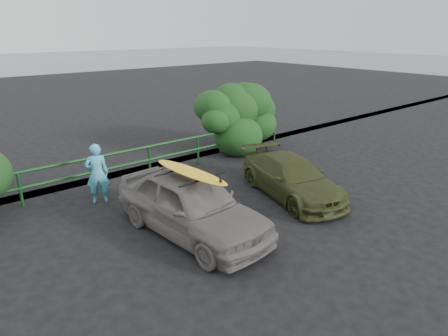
{
  "coord_description": "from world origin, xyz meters",
  "views": [
    {
      "loc": [
        -5.13,
        -6.32,
        4.66
      ],
      "look_at": [
        1.34,
        1.51,
        1.12
      ],
      "focal_mm": 32.0,
      "sensor_mm": 36.0,
      "label": 1
    }
  ],
  "objects_px": {
    "man": "(97,173)",
    "surfboard": "(190,172)",
    "olive_vehicle": "(292,177)",
    "sedan": "(191,205)",
    "guardrail": "(122,167)"
  },
  "relations": [
    {
      "from": "guardrail",
      "to": "surfboard",
      "type": "distance_m",
      "value": 4.34
    },
    {
      "from": "sedan",
      "to": "olive_vehicle",
      "type": "relative_size",
      "value": 1.11
    },
    {
      "from": "guardrail",
      "to": "sedan",
      "type": "bearing_deg",
      "value": -93.42
    },
    {
      "from": "olive_vehicle",
      "to": "man",
      "type": "distance_m",
      "value": 5.53
    },
    {
      "from": "guardrail",
      "to": "sedan",
      "type": "xyz_separation_m",
      "value": [
        -0.25,
        -4.2,
        0.22
      ]
    },
    {
      "from": "man",
      "to": "surfboard",
      "type": "height_order",
      "value": "man"
    },
    {
      "from": "olive_vehicle",
      "to": "surfboard",
      "type": "bearing_deg",
      "value": -164.79
    },
    {
      "from": "man",
      "to": "surfboard",
      "type": "xyz_separation_m",
      "value": [
        0.96,
        -3.17,
        0.71
      ]
    },
    {
      "from": "surfboard",
      "to": "man",
      "type": "bearing_deg",
      "value": 102.5
    },
    {
      "from": "guardrail",
      "to": "sedan",
      "type": "height_order",
      "value": "sedan"
    },
    {
      "from": "guardrail",
      "to": "man",
      "type": "relative_size",
      "value": 8.13
    },
    {
      "from": "olive_vehicle",
      "to": "surfboard",
      "type": "height_order",
      "value": "surfboard"
    },
    {
      "from": "olive_vehicle",
      "to": "sedan",
      "type": "bearing_deg",
      "value": -164.79
    },
    {
      "from": "sedan",
      "to": "surfboard",
      "type": "height_order",
      "value": "surfboard"
    },
    {
      "from": "guardrail",
      "to": "sedan",
      "type": "distance_m",
      "value": 4.22
    }
  ]
}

